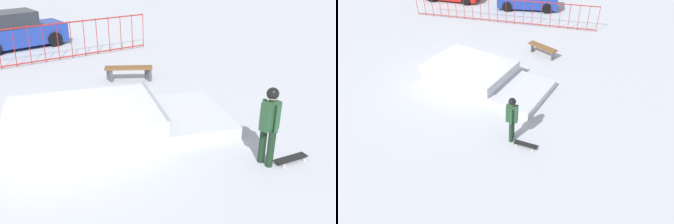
{
  "view_description": "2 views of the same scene",
  "coord_description": "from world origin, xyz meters",
  "views": [
    {
      "loc": [
        -1.84,
        -8.02,
        4.31
      ],
      "look_at": [
        2.05,
        -1.4,
        0.9
      ],
      "focal_mm": 40.85,
      "sensor_mm": 36.0,
      "label": 1
    },
    {
      "loc": [
        5.33,
        -9.84,
        6.91
      ],
      "look_at": [
        3.22,
        -2.87,
        1.0
      ],
      "focal_mm": 30.32,
      "sensor_mm": 36.0,
      "label": 2
    }
  ],
  "objects": [
    {
      "name": "ground_plane",
      "position": [
        0.0,
        0.0,
        0.0
      ],
      "size": [
        60.0,
        60.0,
        0.0
      ],
      "primitive_type": "plane",
      "color": "#B2B7C1"
    },
    {
      "name": "skate_ramp",
      "position": [
        1.08,
        0.1,
        0.32
      ],
      "size": [
        5.87,
        3.85,
        0.74
      ],
      "rotation": [
        0.0,
        0.0,
        -0.25
      ],
      "color": "silver",
      "rests_on": "ground"
    },
    {
      "name": "skater",
      "position": [
        3.48,
        -3.04,
        1.01
      ],
      "size": [
        0.4,
        0.44,
        1.73
      ],
      "rotation": [
        0.0,
        0.0,
        0.1
      ],
      "color": "black",
      "rests_on": "ground"
    },
    {
      "name": "skateboard",
      "position": [
        4.02,
        -3.25,
        0.08
      ],
      "size": [
        0.81,
        0.31,
        0.09
      ],
      "rotation": [
        0.0,
        0.0,
        -0.08
      ],
      "color": "black",
      "rests_on": "ground"
    },
    {
      "name": "perimeter_fence",
      "position": [
        -0.0,
        6.87,
        0.77
      ],
      "size": [
        11.58,
        0.6,
        1.5
      ],
      "rotation": [
        0.0,
        0.0,
        0.05
      ],
      "color": "maroon",
      "rests_on": "ground"
    },
    {
      "name": "park_bench",
      "position": [
        3.28,
        3.32,
        0.36
      ],
      "size": [
        1.61,
        1.09,
        0.48
      ],
      "rotation": [
        0.0,
        0.0,
        5.81
      ],
      "color": "brown",
      "rests_on": "ground"
    },
    {
      "name": "parked_car_blue",
      "position": [
        0.89,
        9.93,
        0.72
      ],
      "size": [
        4.32,
        2.42,
        1.6
      ],
      "rotation": [
        0.0,
        0.0,
        0.16
      ],
      "color": "#1E3899",
      "rests_on": "ground"
    }
  ]
}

